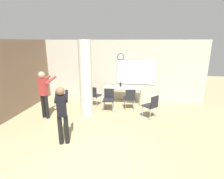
% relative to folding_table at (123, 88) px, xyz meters
% --- Properties ---
extents(ground_plane, '(24.00, 24.00, 0.00)m').
position_rel_folding_table_xyz_m(ground_plane, '(-0.39, -4.50, -0.69)').
color(ground_plane, tan).
extents(wall_left_accent, '(0.12, 7.00, 2.80)m').
position_rel_folding_table_xyz_m(wall_left_accent, '(-3.89, -2.00, 0.71)').
color(wall_left_accent, '#7A604C').
rests_on(wall_left_accent, ground_plane).
extents(wall_back, '(8.00, 0.15, 2.80)m').
position_rel_folding_table_xyz_m(wall_back, '(-0.37, 0.56, 0.71)').
color(wall_back, beige).
rests_on(wall_back, ground_plane).
extents(support_pillar, '(0.46, 0.46, 2.80)m').
position_rel_folding_table_xyz_m(support_pillar, '(-1.20, -1.54, 0.71)').
color(support_pillar, silver).
rests_on(support_pillar, ground_plane).
extents(folding_table, '(1.70, 0.60, 0.74)m').
position_rel_folding_table_xyz_m(folding_table, '(0.00, 0.00, 0.00)').
color(folding_table, beige).
rests_on(folding_table, ground_plane).
extents(bottle_on_table, '(0.08, 0.08, 0.22)m').
position_rel_folding_table_xyz_m(bottle_on_table, '(-0.12, 0.12, 0.14)').
color(bottle_on_table, black).
rests_on(bottle_on_table, folding_table).
extents(chair_mid_room, '(0.62, 0.62, 0.87)m').
position_rel_folding_table_xyz_m(chair_mid_room, '(1.20, -1.42, -0.18)').
color(chair_mid_room, '#232328').
rests_on(chair_mid_room, ground_plane).
extents(chair_table_left, '(0.55, 0.55, 0.87)m').
position_rel_folding_table_xyz_m(chair_table_left, '(-1.19, -0.56, -0.18)').
color(chair_table_left, '#232328').
rests_on(chair_table_left, ground_plane).
extents(chair_table_right, '(0.53, 0.53, 0.87)m').
position_rel_folding_table_xyz_m(chair_table_right, '(0.37, -0.69, -0.18)').
color(chair_table_right, '#232328').
rests_on(chair_table_right, ground_plane).
extents(chair_table_front, '(0.47, 0.47, 0.87)m').
position_rel_folding_table_xyz_m(chair_table_front, '(-0.47, -0.92, -0.18)').
color(chair_table_front, '#232328').
rests_on(chair_table_front, ground_plane).
extents(person_watching_back, '(0.50, 0.68, 1.73)m').
position_rel_folding_table_xyz_m(person_watching_back, '(-2.61, -2.04, 0.33)').
color(person_watching_back, black).
rests_on(person_watching_back, ground_plane).
extents(person_playing_front, '(0.51, 0.65, 1.62)m').
position_rel_folding_table_xyz_m(person_playing_front, '(-1.24, -3.51, 0.27)').
color(person_playing_front, black).
rests_on(person_playing_front, ground_plane).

